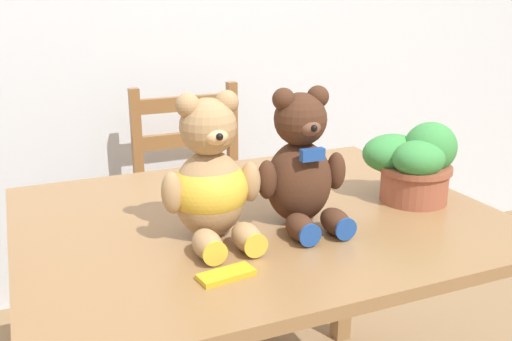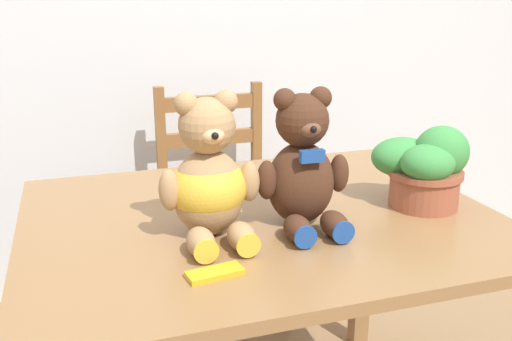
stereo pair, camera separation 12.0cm
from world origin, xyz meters
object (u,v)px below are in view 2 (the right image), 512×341
object	(u,v)px
teddy_bear_left	(209,180)
potted_plant	(424,167)
teddy_bear_right	(303,168)
chocolate_bar	(215,273)
wooden_chair_behind	(219,207)

from	to	relation	value
teddy_bear_left	potted_plant	xyz separation A→B (m)	(0.59, 0.01, -0.03)
teddy_bear_right	chocolate_bar	size ratio (longest dim) A/B	2.92
wooden_chair_behind	potted_plant	size ratio (longest dim) A/B	3.99
potted_plant	teddy_bear_left	bearing A→B (deg)	-178.55
teddy_bear_left	teddy_bear_right	xyz separation A→B (m)	(0.23, -0.00, 0.01)
teddy_bear_right	potted_plant	distance (m)	0.36
wooden_chair_behind	teddy_bear_left	xyz separation A→B (m)	(-0.26, -0.95, 0.45)
chocolate_bar	potted_plant	bearing A→B (deg)	19.08
teddy_bear_left	potted_plant	distance (m)	0.59
wooden_chair_behind	teddy_bear_left	bearing A→B (deg)	74.59
potted_plant	chocolate_bar	world-z (taller)	potted_plant
wooden_chair_behind	teddy_bear_left	world-z (taller)	teddy_bear_left
teddy_bear_right	chocolate_bar	bearing A→B (deg)	37.60
teddy_bear_left	potted_plant	bearing A→B (deg)	-179.25
teddy_bear_left	teddy_bear_right	world-z (taller)	teddy_bear_left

